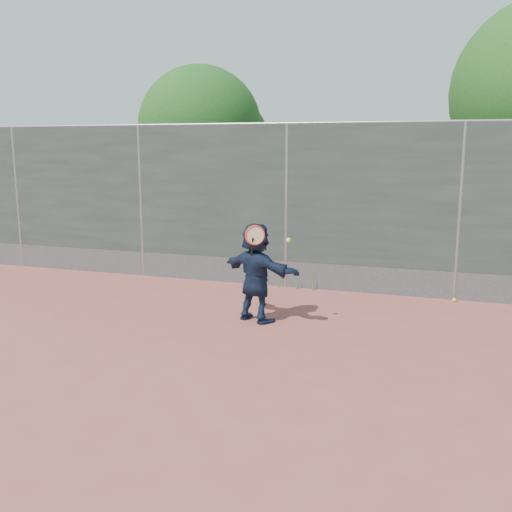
% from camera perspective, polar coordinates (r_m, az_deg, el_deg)
% --- Properties ---
extents(ground, '(80.00, 80.00, 0.00)m').
position_cam_1_polar(ground, '(7.58, -4.09, -9.17)').
color(ground, '#9E4C42').
rests_on(ground, ground).
extents(player, '(1.45, 0.95, 1.50)m').
position_cam_1_polar(player, '(8.51, 0.00, -1.65)').
color(player, '#142039').
rests_on(player, ground).
extents(ball_ground, '(0.07, 0.07, 0.07)m').
position_cam_1_polar(ball_ground, '(10.26, 19.21, -4.18)').
color(ball_ground, yellow).
rests_on(ball_ground, ground).
extents(fence, '(20.00, 0.06, 3.03)m').
position_cam_1_polar(fence, '(10.49, 3.06, 5.35)').
color(fence, '#38423D').
rests_on(fence, ground).
extents(swing_action, '(0.65, 0.19, 0.51)m').
position_cam_1_polar(swing_action, '(8.19, 0.22, 1.92)').
color(swing_action, '#EB3D16').
rests_on(swing_action, ground).
extents(tree_left, '(3.15, 3.00, 4.53)m').
position_cam_1_polar(tree_left, '(14.26, -4.93, 12.27)').
color(tree_left, '#382314').
rests_on(tree_left, ground).
extents(weed_clump, '(0.68, 0.07, 0.30)m').
position_cam_1_polar(weed_clump, '(10.54, 4.36, -2.62)').
color(weed_clump, '#387226').
rests_on(weed_clump, ground).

